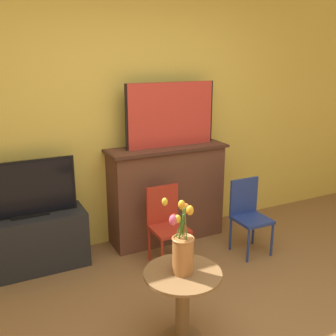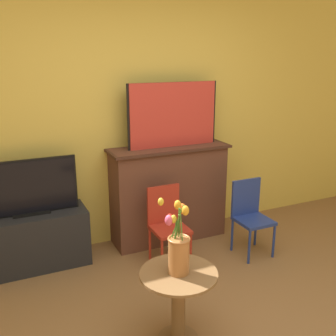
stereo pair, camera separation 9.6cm
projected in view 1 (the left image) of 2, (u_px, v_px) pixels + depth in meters
wall_back at (125, 111)px, 3.87m from camera, size 8.00×0.06×2.70m
fireplace_mantel at (167, 192)px, 4.07m from camera, size 1.24×0.40×1.00m
painting at (171, 115)px, 3.88m from camera, size 0.95×0.03×0.63m
tv_stand at (33, 242)px, 3.54m from camera, size 0.95×0.38×0.52m
tv_monitor at (27, 189)px, 3.40m from camera, size 0.83×0.12×0.50m
chair_red at (166, 221)px, 3.62m from camera, size 0.32×0.32×0.73m
chair_blue at (248, 212)px, 3.83m from camera, size 0.32×0.32×0.73m
side_table at (182, 297)px, 2.60m from camera, size 0.51×0.51×0.53m
vase_tulips at (182, 248)px, 2.51m from camera, size 0.18×0.20×0.49m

